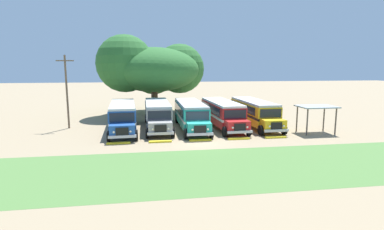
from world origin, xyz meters
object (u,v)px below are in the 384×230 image
at_px(parked_bus_slot_3, 222,113).
at_px(parked_bus_slot_2, 191,114).
at_px(broad_shade_tree, 153,69).
at_px(waiting_shelter, 317,109).
at_px(parked_bus_slot_4, 254,112).
at_px(utility_pole, 67,90).
at_px(parked_bus_slot_1, 157,113).
at_px(parked_bus_slot_0, 123,115).

bearing_deg(parked_bus_slot_3, parked_bus_slot_2, -86.10).
xyz_separation_m(parked_bus_slot_3, broad_shade_tree, (-7.22, 11.13, 4.75)).
xyz_separation_m(parked_bus_slot_2, waiting_shelter, (12.06, -4.13, 0.87)).
bearing_deg(parked_bus_slot_2, parked_bus_slot_4, 93.69).
bearing_deg(utility_pole, parked_bus_slot_3, -5.85).
height_order(parked_bus_slot_1, parked_bus_slot_3, same).
xyz_separation_m(parked_bus_slot_0, waiting_shelter, (19.21, -4.23, 0.87)).
height_order(parked_bus_slot_0, utility_pole, utility_pole).
bearing_deg(waiting_shelter, broad_shade_tree, 135.15).
bearing_deg(parked_bus_slot_2, utility_pole, -98.76).
bearing_deg(parked_bus_slot_2, parked_bus_slot_3, 96.18).
bearing_deg(parked_bus_slot_0, parked_bus_slot_3, 88.30).
bearing_deg(parked_bus_slot_1, parked_bus_slot_4, 87.47).
bearing_deg(parked_bus_slot_0, parked_bus_slot_1, 98.83).
xyz_separation_m(parked_bus_slot_2, broad_shade_tree, (-3.65, 11.50, 4.75)).
relative_size(parked_bus_slot_0, waiting_shelter, 3.03).
distance_m(parked_bus_slot_4, utility_pole, 20.56).
height_order(parked_bus_slot_0, broad_shade_tree, broad_shade_tree).
bearing_deg(parked_bus_slot_3, broad_shade_tree, -149.01).
bearing_deg(utility_pole, parked_bus_slot_2, -9.03).
xyz_separation_m(parked_bus_slot_0, utility_pole, (-5.87, 1.97, 2.58)).
distance_m(parked_bus_slot_0, parked_bus_slot_3, 10.72).
bearing_deg(waiting_shelter, utility_pole, 166.11).
distance_m(parked_bus_slot_1, parked_bus_slot_4, 10.84).
relative_size(parked_bus_slot_0, parked_bus_slot_4, 1.01).
bearing_deg(parked_bus_slot_1, broad_shade_tree, -179.55).
relative_size(parked_bus_slot_4, broad_shade_tree, 0.73).
bearing_deg(broad_shade_tree, waiting_shelter, -44.85).
bearing_deg(parked_bus_slot_4, waiting_shelter, 45.49).
bearing_deg(broad_shade_tree, parked_bus_slot_1, -89.31).
bearing_deg(parked_bus_slot_4, utility_pole, -95.21).
height_order(parked_bus_slot_0, parked_bus_slot_4, same).
bearing_deg(broad_shade_tree, parked_bus_slot_3, -57.01).
height_order(broad_shade_tree, waiting_shelter, broad_shade_tree).
relative_size(parked_bus_slot_3, broad_shade_tree, 0.73).
distance_m(parked_bus_slot_0, parked_bus_slot_2, 7.15).
xyz_separation_m(parked_bus_slot_2, parked_bus_slot_3, (3.57, 0.37, 0.00)).
height_order(parked_bus_slot_2, broad_shade_tree, broad_shade_tree).
xyz_separation_m(parked_bus_slot_4, broad_shade_tree, (-10.96, 11.06, 4.75)).
distance_m(parked_bus_slot_1, parked_bus_slot_3, 7.11).
distance_m(parked_bus_slot_3, broad_shade_tree, 14.09).
relative_size(parked_bus_slot_2, parked_bus_slot_4, 1.00).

